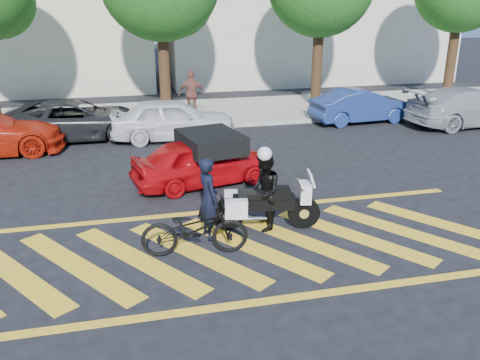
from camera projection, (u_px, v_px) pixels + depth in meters
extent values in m
plane|color=black|center=(226.00, 250.00, 9.97)|extent=(90.00, 90.00, 0.00)
cube|color=#9E998E|center=(167.00, 114.00, 20.92)|extent=(60.00, 5.00, 0.15)
cube|color=yellow|center=(14.00, 273.00, 9.13)|extent=(2.43, 3.21, 0.01)
cube|color=yellow|center=(78.00, 266.00, 9.37)|extent=(2.43, 3.21, 0.01)
cube|color=yellow|center=(138.00, 259.00, 9.60)|extent=(2.43, 3.21, 0.01)
cube|color=yellow|center=(196.00, 253.00, 9.84)|extent=(2.43, 3.21, 0.01)
cube|color=yellow|center=(251.00, 247.00, 10.08)|extent=(2.43, 3.21, 0.01)
cube|color=yellow|center=(303.00, 241.00, 10.32)|extent=(2.43, 3.21, 0.01)
cube|color=yellow|center=(353.00, 235.00, 10.55)|extent=(2.43, 3.21, 0.01)
cube|color=yellow|center=(401.00, 230.00, 10.79)|extent=(2.43, 3.21, 0.01)
cube|color=yellow|center=(446.00, 225.00, 11.03)|extent=(2.43, 3.21, 0.01)
cube|color=yellow|center=(250.00, 303.00, 8.23)|extent=(12.00, 0.20, 0.01)
cube|color=yellow|center=(209.00, 212.00, 11.71)|extent=(12.00, 0.20, 0.01)
cylinder|color=black|center=(164.00, 67.00, 20.26)|extent=(0.44, 0.44, 4.00)
cylinder|color=black|center=(317.00, 62.00, 21.66)|extent=(0.44, 0.44, 4.00)
cylinder|color=black|center=(451.00, 58.00, 23.06)|extent=(0.44, 0.44, 4.00)
sphere|color=#165517|center=(467.00, 0.00, 22.60)|extent=(2.60, 2.60, 2.60)
imported|color=black|center=(208.00, 198.00, 10.22)|extent=(0.54, 0.70, 1.71)
imported|color=black|center=(195.00, 229.00, 9.64)|extent=(2.10, 0.91, 1.07)
cylinder|color=black|center=(228.00, 214.00, 10.75)|extent=(0.70, 0.27, 0.68)
cylinder|color=silver|center=(228.00, 214.00, 10.75)|extent=(0.23, 0.20, 0.21)
cylinder|color=black|center=(304.00, 213.00, 10.82)|extent=(0.70, 0.27, 0.68)
cylinder|color=silver|center=(304.00, 213.00, 10.82)|extent=(0.23, 0.20, 0.21)
cube|color=black|center=(264.00, 202.00, 10.70)|extent=(1.32, 0.50, 0.31)
cube|color=black|center=(279.00, 193.00, 10.64)|extent=(0.52, 0.39, 0.23)
cube|color=black|center=(252.00, 194.00, 10.62)|extent=(0.63, 0.45, 0.12)
cube|color=silver|center=(305.00, 192.00, 10.66)|extent=(0.30, 0.47, 0.41)
cube|color=silver|center=(235.00, 199.00, 10.93)|extent=(0.49, 0.27, 0.39)
cube|color=silver|center=(236.00, 209.00, 10.43)|extent=(0.49, 0.27, 0.39)
imported|color=black|center=(264.00, 192.00, 10.61)|extent=(0.77, 0.92, 1.68)
imported|color=#B6080D|center=(202.00, 162.00, 13.23)|extent=(3.89, 2.24, 1.25)
imported|color=black|center=(76.00, 120.00, 17.43)|extent=(4.85, 2.26, 1.34)
imported|color=silver|center=(173.00, 119.00, 17.33)|extent=(4.31, 1.95, 1.43)
imported|color=navy|center=(361.00, 106.00, 19.74)|extent=(4.06, 1.70, 1.31)
imported|color=#929499|center=(469.00, 107.00, 19.24)|extent=(5.08, 2.38, 1.43)
imported|color=brown|center=(192.00, 94.00, 19.98)|extent=(1.10, 0.54, 1.81)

